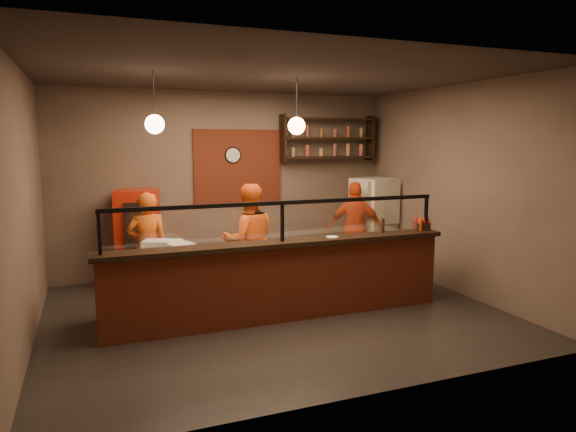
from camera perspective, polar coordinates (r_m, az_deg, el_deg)
name	(u,v)px	position (r m, az deg, el deg)	size (l,w,h in m)	color
floor	(275,313)	(7.20, -1.48, -10.68)	(6.00, 6.00, 0.00)	black
ceiling	(274,74)	(6.86, -1.59, 15.49)	(6.00, 6.00, 0.00)	#332D28
wall_back	(227,183)	(9.23, -6.78, 3.63)	(6.00, 6.00, 0.00)	#6C5B4F
wall_left	(23,208)	(6.49, -27.33, 0.82)	(5.00, 5.00, 0.00)	#6C5B4F
wall_right	(457,190)	(8.35, 18.27, 2.78)	(5.00, 5.00, 0.00)	#6C5B4F
wall_front	(369,226)	(4.59, 9.04, -1.07)	(6.00, 6.00, 0.00)	#6C5B4F
brick_patch	(238,166)	(9.23, -5.56, 5.52)	(1.60, 0.04, 1.30)	#993B21
service_counter	(282,283)	(6.78, -0.63, -7.45)	(4.60, 0.25, 1.00)	#993B21
counter_ledge	(282,243)	(6.66, -0.64, -3.06)	(4.70, 0.37, 0.06)	black
worktop_cabinet	(270,279)	(7.25, -2.03, -7.02)	(4.60, 0.75, 0.85)	gray
worktop	(270,248)	(7.15, -2.05, -3.54)	(4.60, 0.75, 0.05)	white
sneeze_guard	(282,217)	(6.60, -0.65, -0.16)	(4.50, 0.05, 0.52)	white
wall_shelving	(328,138)	(9.69, 4.49, 8.62)	(1.84, 0.28, 0.85)	black
wall_clock	(233,155)	(9.19, -6.16, 6.74)	(0.30, 0.30, 0.04)	black
pendant_left	(155,124)	(6.66, -14.59, 9.86)	(0.24, 0.24, 0.77)	black
pendant_right	(297,126)	(7.14, 0.96, 9.99)	(0.24, 0.24, 0.77)	black
cook_left	(148,247)	(7.80, -15.32, -3.33)	(0.59, 0.39, 1.62)	#CB5413
cook_mid	(249,240)	(7.79, -4.36, -2.70)	(0.83, 0.65, 1.72)	#E45815
cook_right	(355,228)	(9.14, 7.49, -1.36)	(0.96, 0.40, 1.64)	#D54414
fridge	(374,223)	(9.66, 9.50, -0.78)	(0.70, 0.65, 1.67)	beige
red_cooler	(138,238)	(8.73, -16.28, -2.31)	(0.67, 0.62, 1.57)	red
pizza_dough	(332,240)	(7.57, 4.91, -2.65)	(0.57, 0.57, 0.01)	white
prep_tub_a	(172,246)	(6.93, -12.72, -3.28)	(0.30, 0.24, 0.15)	white
prep_tub_b	(157,247)	(6.87, -14.34, -3.34)	(0.34, 0.28, 0.17)	white
prep_tub_c	(182,249)	(6.69, -11.75, -3.65)	(0.30, 0.24, 0.15)	silver
rolling_pin	(154,250)	(6.93, -14.65, -3.71)	(0.06, 0.06, 0.36)	yellow
condiment_caddy	(422,226)	(7.72, 14.68, -1.11)	(0.20, 0.15, 0.11)	black
pepper_mill	(383,226)	(7.36, 10.50, -1.06)	(0.04, 0.04, 0.20)	black
small_plate	(332,237)	(6.93, 4.94, -2.34)	(0.16, 0.16, 0.01)	silver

